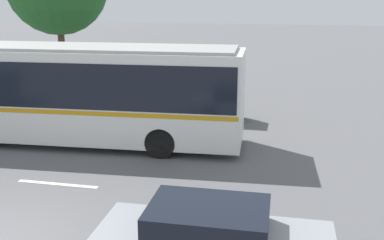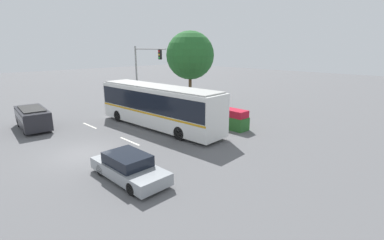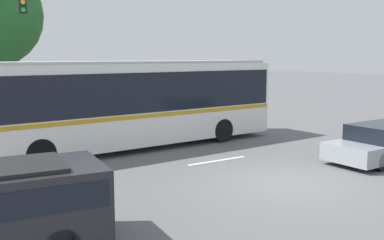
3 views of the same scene
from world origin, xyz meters
The scene contains 4 objects.
city_bus centered at (-1.41, 6.93, 1.96)m, with size 12.38×3.18×3.45m.
sedan_foreground centered at (4.89, 0.19, 0.61)m, with size 4.61×1.90×1.30m.
flowering_hedge centered at (0.84, 10.99, 0.79)m, with size 7.00×1.18×1.60m.
lane_stripe_mid centered at (-0.04, 3.30, 0.01)m, with size 2.40×0.16×0.01m, color silver.
Camera 1 is at (6.18, -7.78, 5.24)m, focal length 43.68 mm.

